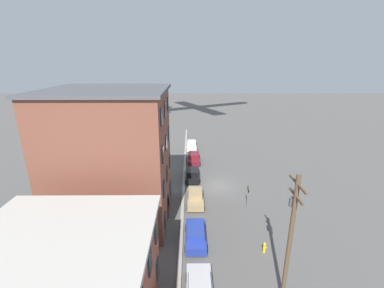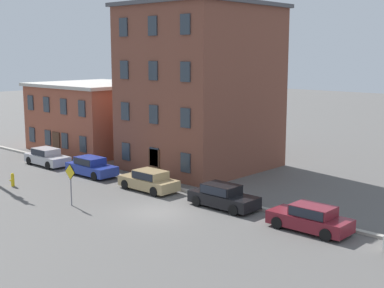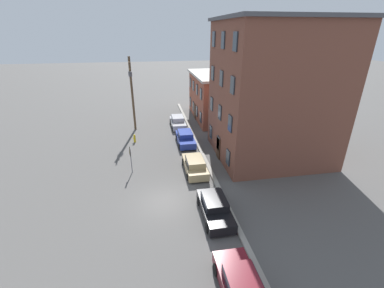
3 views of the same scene
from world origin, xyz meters
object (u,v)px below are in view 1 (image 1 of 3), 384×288
Objects in this scene: car_white at (192,145)px; caution_sign at (248,193)px; car_tan at (195,197)px; fire_hydrant at (264,247)px; car_black at (193,174)px; car_blue at (196,234)px; car_maroon at (194,157)px; utility_pole at (291,233)px.

car_white is 20.79m from caution_sign.
car_tan is 9.88m from fire_hydrant.
car_tan is 1.67× the size of caution_sign.
car_black is at bearing 22.52° from fire_hydrant.
car_blue and car_white have the same top height.
fire_hydrant is at bearing -164.54° from car_maroon.
utility_pole reaches higher than caution_sign.
car_tan is 12.51m from car_maroon.
fire_hydrant is at bearing 0.56° from utility_pole.
utility_pole is at bearing -169.05° from car_white.
car_maroon is 14.63m from caution_sign.
utility_pole is at bearing -162.21° from car_black.
caution_sign is 2.74× the size of fire_hydrant.
utility_pole reaches higher than car_blue.
car_black is 0.48× the size of utility_pole.
car_blue reaches higher than fire_hydrant.
car_black is at bearing 2.32° from car_tan.
car_blue is at bearing 76.39° from fire_hydrant.
car_black is 15.55m from fire_hydrant.
car_white is at bearing 0.30° from car_black.
caution_sign reaches higher than car_maroon.
car_white is at bearing 16.97° from caution_sign.
car_white is at bearing 12.57° from fire_hydrant.
car_maroon is at bearing 15.46° from fire_hydrant.
car_black is 1.67× the size of caution_sign.
utility_pole reaches higher than fire_hydrant.
car_black is (6.30, 0.25, 0.00)m from car_tan.
fire_hydrant is (-8.06, -5.70, -0.27)m from car_tan.
car_tan is at bearing 179.95° from car_maroon.
fire_hydrant is (-27.01, -6.02, -0.27)m from car_white.
car_tan and car_white have the same top height.
car_white is at bearing 0.97° from car_tan.
car_blue is at bearing -179.36° from car_black.
car_blue is 9.32m from utility_pole.
car_blue is 1.00× the size of car_maroon.
car_black is 20.12m from utility_pole.
fire_hydrant is at bearing -144.74° from car_tan.
car_tan reaches higher than fire_hydrant.
utility_pole reaches higher than car_white.
car_tan is (6.66, -0.11, 0.00)m from car_blue.
fire_hydrant is at bearing -103.61° from car_blue.
car_tan is at bearing 35.26° from fire_hydrant.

